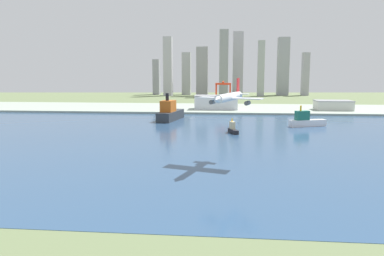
{
  "coord_description": "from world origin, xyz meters",
  "views": [
    {
      "loc": [
        3.94,
        -55.73,
        53.37
      ],
      "look_at": [
        -16.16,
        155.61,
        21.71
      ],
      "focal_mm": 34.99,
      "sensor_mm": 36.0,
      "label": 1
    }
  ],
  "objects_px": {
    "ferry_boat": "(306,121)",
    "port_crane_red": "(223,88)",
    "warehouse_main": "(216,102)",
    "airplane_landing": "(229,97)",
    "container_barge": "(170,113)",
    "tugboat_small": "(233,129)",
    "warehouse_annex": "(333,105)"
  },
  "relations": [
    {
      "from": "ferry_boat",
      "to": "port_crane_red",
      "type": "height_order",
      "value": "port_crane_red"
    },
    {
      "from": "warehouse_main",
      "to": "airplane_landing",
      "type": "bearing_deg",
      "value": -86.95
    },
    {
      "from": "port_crane_red",
      "to": "warehouse_main",
      "type": "height_order",
      "value": "port_crane_red"
    },
    {
      "from": "port_crane_red",
      "to": "ferry_boat",
      "type": "bearing_deg",
      "value": -67.05
    },
    {
      "from": "container_barge",
      "to": "ferry_boat",
      "type": "xyz_separation_m",
      "value": [
        141.86,
        -35.7,
        -2.62
      ]
    },
    {
      "from": "warehouse_main",
      "to": "tugboat_small",
      "type": "bearing_deg",
      "value": -83.91
    },
    {
      "from": "tugboat_small",
      "to": "ferry_boat",
      "type": "height_order",
      "value": "ferry_boat"
    },
    {
      "from": "ferry_boat",
      "to": "tugboat_small",
      "type": "bearing_deg",
      "value": -146.84
    },
    {
      "from": "warehouse_annex",
      "to": "airplane_landing",
      "type": "bearing_deg",
      "value": -114.81
    },
    {
      "from": "tugboat_small",
      "to": "warehouse_annex",
      "type": "bearing_deg",
      "value": 54.65
    },
    {
      "from": "port_crane_red",
      "to": "container_barge",
      "type": "bearing_deg",
      "value": -109.21
    },
    {
      "from": "container_barge",
      "to": "port_crane_red",
      "type": "bearing_deg",
      "value": 70.79
    },
    {
      "from": "container_barge",
      "to": "port_crane_red",
      "type": "relative_size",
      "value": 1.27
    },
    {
      "from": "ferry_boat",
      "to": "port_crane_red",
      "type": "distance_m",
      "value": 218.4
    },
    {
      "from": "airplane_landing",
      "to": "warehouse_main",
      "type": "xyz_separation_m",
      "value": [
        -16.34,
        306.83,
        -27.06
      ]
    },
    {
      "from": "tugboat_small",
      "to": "port_crane_red",
      "type": "height_order",
      "value": "port_crane_red"
    },
    {
      "from": "warehouse_main",
      "to": "warehouse_annex",
      "type": "relative_size",
      "value": 1.24
    },
    {
      "from": "container_barge",
      "to": "port_crane_red",
      "type": "height_order",
      "value": "port_crane_red"
    },
    {
      "from": "tugboat_small",
      "to": "ferry_boat",
      "type": "distance_m",
      "value": 86.96
    },
    {
      "from": "container_barge",
      "to": "tugboat_small",
      "type": "height_order",
      "value": "container_barge"
    },
    {
      "from": "airplane_landing",
      "to": "container_barge",
      "type": "distance_m",
      "value": 209.56
    },
    {
      "from": "airplane_landing",
      "to": "port_crane_red",
      "type": "height_order",
      "value": "airplane_landing"
    },
    {
      "from": "container_barge",
      "to": "ferry_boat",
      "type": "bearing_deg",
      "value": -14.13
    },
    {
      "from": "warehouse_annex",
      "to": "tugboat_small",
      "type": "bearing_deg",
      "value": -125.35
    },
    {
      "from": "tugboat_small",
      "to": "port_crane_red",
      "type": "distance_m",
      "value": 249.11
    },
    {
      "from": "container_barge",
      "to": "ferry_boat",
      "type": "distance_m",
      "value": 146.31
    },
    {
      "from": "warehouse_main",
      "to": "ferry_boat",
      "type": "bearing_deg",
      "value": -57.33
    },
    {
      "from": "warehouse_main",
      "to": "port_crane_red",
      "type": "bearing_deg",
      "value": 80.87
    },
    {
      "from": "tugboat_small",
      "to": "port_crane_red",
      "type": "relative_size",
      "value": 0.43
    },
    {
      "from": "airplane_landing",
      "to": "warehouse_main",
      "type": "relative_size",
      "value": 0.77
    },
    {
      "from": "tugboat_small",
      "to": "container_barge",
      "type": "bearing_deg",
      "value": 129.69
    },
    {
      "from": "tugboat_small",
      "to": "ferry_boat",
      "type": "xyz_separation_m",
      "value": [
        72.77,
        47.56,
        2.12
      ]
    }
  ]
}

